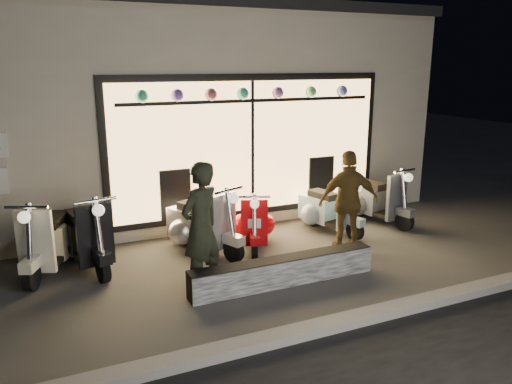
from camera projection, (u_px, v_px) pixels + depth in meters
ground at (255, 269)px, 7.64m from camera, size 40.00×40.00×0.00m
kerb at (325, 326)px, 5.86m from camera, size 40.00×0.25×0.12m
shop_building at (167, 106)px, 11.51m from camera, size 10.20×6.23×4.20m
graffiti_barrier at (284, 271)px, 7.07m from camera, size 2.78×0.28×0.40m
scooter_silver at (198, 224)px, 8.34m from camera, size 0.93×1.55×1.13m
scooter_red at (254, 221)px, 8.66m from camera, size 0.79×1.36×0.99m
scooter_black at (84, 235)px, 7.75m from camera, size 0.72×1.64×1.17m
scooter_cream at (53, 238)px, 7.63m from camera, size 0.93×1.57×1.15m
scooter_blue at (325, 208)px, 9.37m from camera, size 0.70×1.45×1.03m
scooter_grey at (372, 199)px, 9.92m from camera, size 0.70×1.56×1.11m
man at (201, 227)px, 6.76m from camera, size 0.79×0.69×1.81m
woman at (349, 202)px, 8.21m from camera, size 1.07×0.68×1.70m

